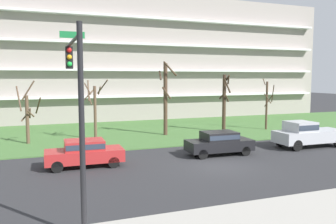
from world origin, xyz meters
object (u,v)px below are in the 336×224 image
(tree_right, at_px, (224,101))
(tree_far_left, at_px, (28,115))
(tree_center, at_px, (166,97))
(tree_left, at_px, (94,107))
(pickup_silver_center_right, at_px, (307,134))
(traffic_signal_mast, at_px, (77,94))
(sedan_black_near_left, at_px, (219,142))
(tree_far_right, at_px, (267,104))
(sedan_red_center_left, at_px, (85,152))

(tree_right, bearing_deg, tree_far_left, 179.69)
(tree_center, bearing_deg, tree_left, -179.05)
(tree_far_left, xyz_separation_m, tree_left, (5.09, -0.06, 0.46))
(tree_center, xyz_separation_m, pickup_silver_center_right, (8.03, -8.53, -2.41))
(pickup_silver_center_right, distance_m, traffic_signal_mast, 19.33)
(tree_center, bearing_deg, pickup_silver_center_right, -46.74)
(tree_far_left, xyz_separation_m, traffic_signal_mast, (2.03, -16.28, 2.30))
(tree_right, relative_size, sedan_black_near_left, 1.22)
(tree_center, distance_m, tree_far_right, 10.49)
(tree_far_right, height_order, sedan_red_center_left, tree_far_right)
(tree_far_left, height_order, tree_left, tree_left)
(tree_right, height_order, pickup_silver_center_right, tree_right)
(tree_center, bearing_deg, tree_right, -1.29)
(sedan_red_center_left, bearing_deg, tree_far_right, -154.75)
(tree_far_left, xyz_separation_m, tree_right, (17.17, -0.09, 0.67))
(tree_far_left, bearing_deg, sedan_black_near_left, -35.31)
(tree_left, height_order, sedan_black_near_left, tree_left)
(tree_right, relative_size, sedan_red_center_left, 1.22)
(sedan_black_near_left, bearing_deg, tree_right, -119.43)
(pickup_silver_center_right, bearing_deg, tree_center, -46.41)
(tree_center, bearing_deg, tree_far_right, -2.12)
(tree_left, height_order, tree_center, tree_center)
(tree_far_left, distance_m, tree_right, 17.18)
(tree_center, xyz_separation_m, tree_far_right, (10.45, -0.39, -0.83))
(tree_center, bearing_deg, sedan_red_center_left, -133.64)
(tree_center, distance_m, sedan_red_center_left, 12.06)
(tree_left, bearing_deg, pickup_silver_center_right, -30.58)
(sedan_red_center_left, height_order, pickup_silver_center_right, pickup_silver_center_right)
(tree_far_left, relative_size, pickup_silver_center_right, 0.91)
(tree_far_right, relative_size, sedan_red_center_left, 1.14)
(tree_left, height_order, tree_right, tree_right)
(tree_right, xyz_separation_m, sedan_black_near_left, (-5.18, -8.40, -2.10))
(tree_far_right, bearing_deg, tree_right, 176.81)
(tree_far_left, distance_m, pickup_silver_center_right, 21.17)
(tree_far_right, height_order, traffic_signal_mast, traffic_signal_mast)
(tree_far_right, bearing_deg, sedan_red_center_left, -156.34)
(traffic_signal_mast, bearing_deg, tree_center, 60.34)
(tree_far_left, height_order, traffic_signal_mast, traffic_signal_mast)
(tree_right, xyz_separation_m, tree_far_right, (4.60, -0.26, -0.37))
(tree_center, xyz_separation_m, sedan_red_center_left, (-8.14, -8.53, -2.55))
(sedan_red_center_left, relative_size, traffic_signal_mast, 0.65)
(tree_left, xyz_separation_m, tree_far_right, (16.69, -0.28, -0.16))
(sedan_red_center_left, distance_m, pickup_silver_center_right, 16.16)
(tree_center, distance_m, traffic_signal_mast, 18.82)
(tree_far_left, xyz_separation_m, sedan_red_center_left, (3.19, -8.49, -1.43))
(tree_far_right, relative_size, traffic_signal_mast, 0.74)
(sedan_black_near_left, bearing_deg, pickup_silver_center_right, -177.77)
(traffic_signal_mast, bearing_deg, pickup_silver_center_right, 24.22)
(tree_left, height_order, tree_far_right, tree_far_right)
(tree_far_left, relative_size, tree_right, 0.91)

